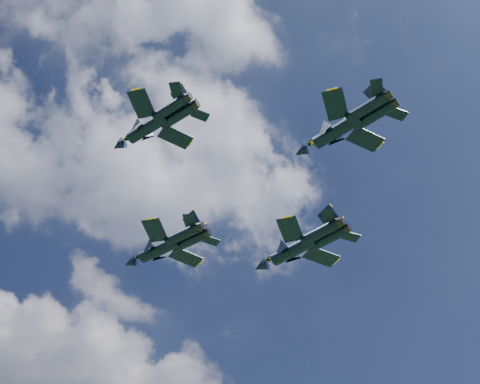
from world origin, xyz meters
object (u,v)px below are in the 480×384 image
jet_left (145,129)px  jet_slot (334,132)px  jet_lead (157,250)px  jet_right (291,251)px

jet_left → jet_slot: jet_slot is taller
jet_lead → jet_right: 20.46m
jet_left → jet_right: jet_right is taller
jet_left → jet_lead: bearing=37.5°
jet_lead → jet_right: size_ratio=0.87×
jet_slot → jet_right: bearing=51.3°
jet_lead → jet_left: size_ratio=1.16×
jet_left → jet_slot: bearing=-48.6°
jet_lead → jet_right: (20.26, -2.79, 0.71)m
jet_left → jet_slot: 24.53m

